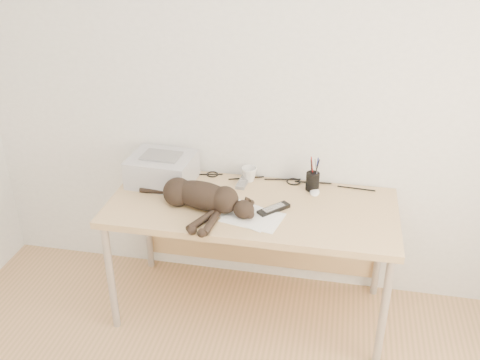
% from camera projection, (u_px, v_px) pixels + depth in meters
% --- Properties ---
extents(wall_back, '(3.50, 0.00, 3.50)m').
position_uv_depth(wall_back, '(264.00, 88.00, 3.02)').
color(wall_back, white).
rests_on(wall_back, floor).
extents(desk, '(1.60, 0.70, 0.74)m').
position_uv_depth(desk, '(254.00, 217.00, 3.10)').
color(desk, tan).
rests_on(desk, floor).
extents(printer, '(0.38, 0.33, 0.18)m').
position_uv_depth(printer, '(162.00, 169.00, 3.17)').
color(printer, '#A6A6AB').
rests_on(printer, desk).
extents(papers, '(0.39, 0.32, 0.01)m').
position_uv_depth(papers, '(250.00, 216.00, 2.85)').
color(papers, white).
rests_on(papers, desk).
extents(cat, '(0.71, 0.43, 0.17)m').
position_uv_depth(cat, '(199.00, 197.00, 2.90)').
color(cat, black).
rests_on(cat, desk).
extents(mug, '(0.13, 0.13, 0.09)m').
position_uv_depth(mug, '(249.00, 174.00, 3.20)').
color(mug, silver).
rests_on(mug, desk).
extents(pen_cup, '(0.08, 0.08, 0.20)m').
position_uv_depth(pen_cup, '(313.00, 181.00, 3.10)').
color(pen_cup, black).
rests_on(pen_cup, desk).
extents(remote_grey, '(0.07, 0.19, 0.02)m').
position_uv_depth(remote_grey, '(244.00, 181.00, 3.19)').
color(remote_grey, slate).
rests_on(remote_grey, desk).
extents(remote_black, '(0.17, 0.18, 0.02)m').
position_uv_depth(remote_black, '(274.00, 209.00, 2.90)').
color(remote_black, black).
rests_on(remote_black, desk).
extents(mouse, '(0.06, 0.10, 0.03)m').
position_uv_depth(mouse, '(315.00, 190.00, 3.08)').
color(mouse, white).
rests_on(mouse, desk).
extents(cable_tangle, '(1.36, 0.09, 0.01)m').
position_uv_depth(cable_tangle, '(261.00, 179.00, 3.23)').
color(cable_tangle, black).
rests_on(cable_tangle, desk).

